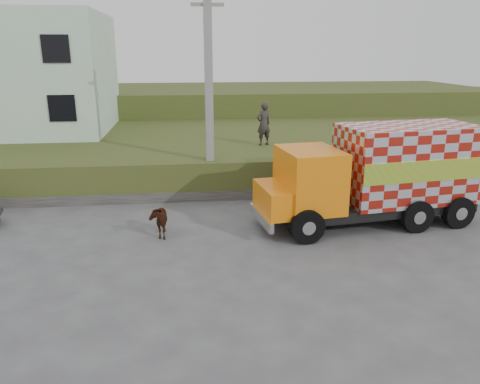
{
  "coord_description": "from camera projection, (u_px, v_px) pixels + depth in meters",
  "views": [
    {
      "loc": [
        -1.89,
        -13.35,
        5.62
      ],
      "look_at": [
        -0.26,
        0.81,
        1.3
      ],
      "focal_mm": 35.0,
      "sensor_mm": 36.0,
      "label": 1
    }
  ],
  "objects": [
    {
      "name": "cow",
      "position": [
        158.0,
        219.0,
        14.68
      ],
      "size": [
        0.7,
        1.32,
        1.07
      ],
      "primitive_type": "imported",
      "rotation": [
        0.0,
        0.0,
        0.1
      ],
      "color": "#37120D",
      "rests_on": "ground"
    },
    {
      "name": "utility_pole",
      "position": [
        209.0,
        93.0,
        17.61
      ],
      "size": [
        1.2,
        0.3,
        8.0
      ],
      "color": "gray",
      "rests_on": "ground"
    },
    {
      "name": "embankment_far",
      "position": [
        211.0,
        108.0,
        35.01
      ],
      "size": [
        40.0,
        12.0,
        3.0
      ],
      "primitive_type": "cube",
      "color": "#34541C",
      "rests_on": "ground"
    },
    {
      "name": "retaining_strip",
      "position": [
        186.0,
        195.0,
        18.24
      ],
      "size": [
        16.0,
        0.5,
        0.4
      ],
      "primitive_type": "cube",
      "color": "#595651",
      "rests_on": "ground"
    },
    {
      "name": "embankment",
      "position": [
        224.0,
        150.0,
        23.81
      ],
      "size": [
        40.0,
        12.0,
        1.5
      ],
      "primitive_type": "cube",
      "color": "#34541C",
      "rests_on": "ground"
    },
    {
      "name": "cargo_truck",
      "position": [
        380.0,
        174.0,
        15.5
      ],
      "size": [
        7.6,
        3.38,
        3.28
      ],
      "rotation": [
        0.0,
        0.0,
        0.13
      ],
      "color": "black",
      "rests_on": "ground"
    },
    {
      "name": "pedestrian",
      "position": [
        264.0,
        124.0,
        21.02
      ],
      "size": [
        0.83,
        0.7,
        1.93
      ],
      "primitive_type": "imported",
      "rotation": [
        0.0,
        0.0,
        3.55
      ],
      "color": "#322F2D",
      "rests_on": "embankment"
    },
    {
      "name": "building",
      "position": [
        9.0,
        73.0,
        24.37
      ],
      "size": [
        10.0,
        8.0,
        6.0
      ],
      "primitive_type": "cube",
      "color": "silver",
      "rests_on": "embankment"
    },
    {
      "name": "ground",
      "position": [
        251.0,
        239.0,
        14.52
      ],
      "size": [
        120.0,
        120.0,
        0.0
      ],
      "primitive_type": "plane",
      "color": "#474749",
      "rests_on": "ground"
    }
  ]
}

